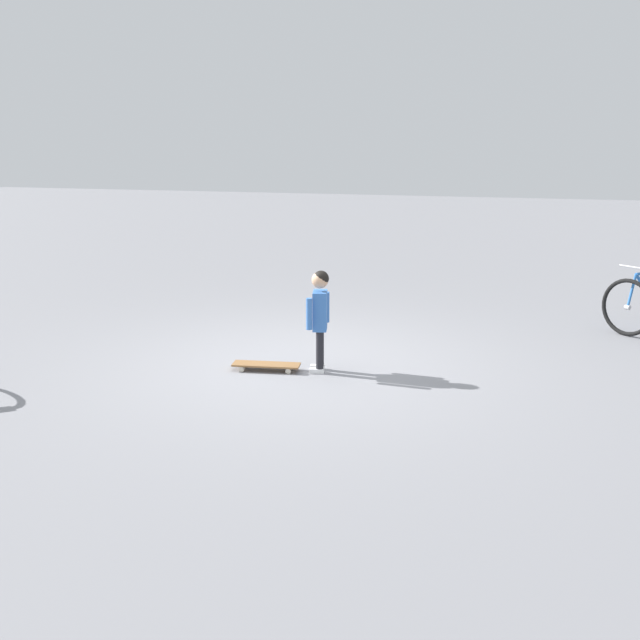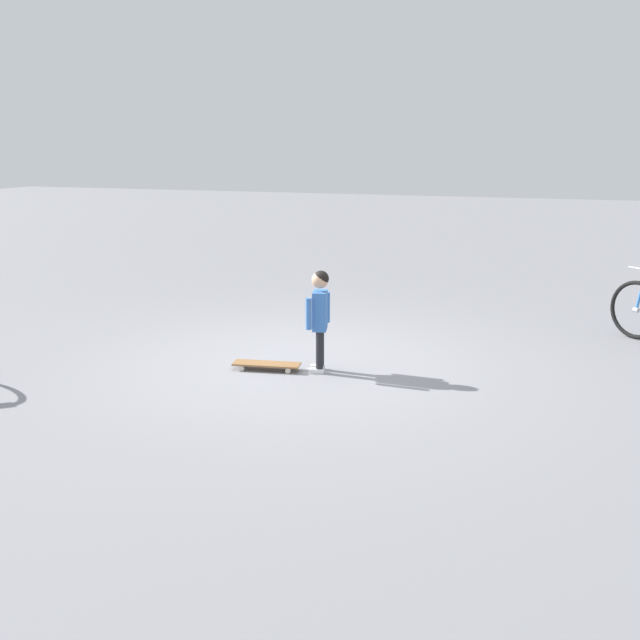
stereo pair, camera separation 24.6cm
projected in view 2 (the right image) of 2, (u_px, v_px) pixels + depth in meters
The scene contains 3 objects.
ground_plane at pixel (305, 363), 7.62m from camera, with size 50.00×50.00×0.00m, color gray.
child_person at pixel (320, 310), 7.19m from camera, with size 0.40×0.22×1.06m.
skateboard at pixel (267, 364), 7.39m from camera, with size 0.30×0.72×0.07m.
Camera 2 is at (6.84, 2.51, 2.31)m, focal length 39.80 mm.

